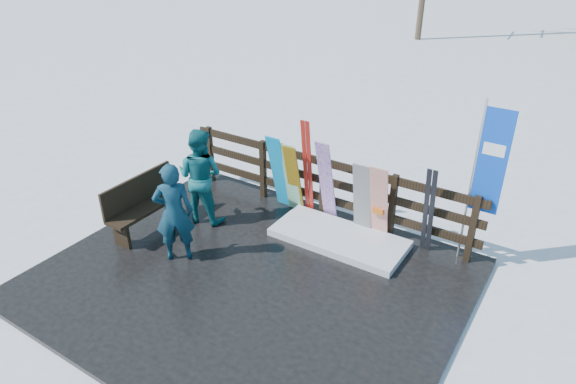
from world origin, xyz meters
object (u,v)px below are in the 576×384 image
Objects in this scene: snowboard_0 at (279,172)px; snowboard_5 at (379,204)px; snowboard_2 at (294,179)px; bench at (144,202)px; snowboard_3 at (326,182)px; person_back at (200,176)px; rental_flag at (487,168)px; snowboard_1 at (291,178)px; snowboard_4 at (362,200)px; person_front at (174,212)px.

snowboard_5 is at bearing 0.00° from snowboard_0.
snowboard_2 is (0.32, 0.00, -0.05)m from snowboard_0.
snowboard_3 is (2.51, 1.83, 0.29)m from bench.
snowboard_2 is 1.63m from person_back.
snowboard_2 is at bearing 180.00° from snowboard_3.
bench is 0.99× the size of snowboard_0.
snowboard_3 is 1.18× the size of snowboard_5.
rental_flag is at bearing 22.93° from bench.
snowboard_1 is 1.68m from snowboard_5.
bench is at bearing -150.16° from snowboard_4.
person_front is (-0.48, -2.16, 0.08)m from snowboard_0.
snowboard_0 is 0.58× the size of rental_flag.
snowboard_0 is 0.98m from snowboard_3.
person_front is (-0.75, -2.16, 0.12)m from snowboard_1.
person_back reaches higher than snowboard_5.
rental_flag reaches higher than person_back.
snowboard_2 is 1.03× the size of snowboard_4.
rental_flag is 4.59m from person_back.
bench is 1.15m from person_front.
snowboard_1 is at bearing -180.00° from snowboard_3.
snowboard_2 is 1.33m from snowboard_4.
bench is 2.61m from snowboard_2.
rental_flag is 4.66m from person_front.
snowboard_3 is 0.98m from snowboard_5.
person_front is (-1.45, -2.16, 0.01)m from snowboard_3.
snowboard_1 is at bearing 180.00° from snowboard_5.
snowboard_2 is at bearing 0.00° from snowboard_1.
snowboard_5 is 3.06m from person_back.
rental_flag is (3.42, 0.27, 0.87)m from snowboard_0.
snowboard_3 is at bearing -166.01° from person_front.
snowboard_5 is at bearing 179.60° from person_front.
person_front is at bearing -134.61° from snowboard_4.
snowboard_1 is 0.86× the size of snowboard_3.
person_front is (-3.90, -2.43, -0.79)m from rental_flag.
snowboard_4 is at bearing 0.00° from snowboard_1.
snowboard_1 is at bearing -150.69° from person_back.
person_back is at bearing -159.91° from snowboard_5.
bench is 0.91× the size of snowboard_3.
snowboard_5 reaches higher than snowboard_2.
snowboard_2 is (0.05, 0.00, -0.01)m from snowboard_1.
snowboard_4 is 0.30m from snowboard_5.
snowboard_1 is 0.83× the size of person_back.
snowboard_0 is 1.40m from person_back.
snowboard_3 is at bearing -163.19° from person_back.
snowboard_1 is 1.59m from person_back.
snowboard_5 is 1.75m from rental_flag.
snowboard_0 is 1.07× the size of snowboard_1.
snowboard_0 reaches higher than snowboard_4.
snowboard_1 is 1.05× the size of snowboard_4.
snowboard_0 is 1.12× the size of snowboard_4.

